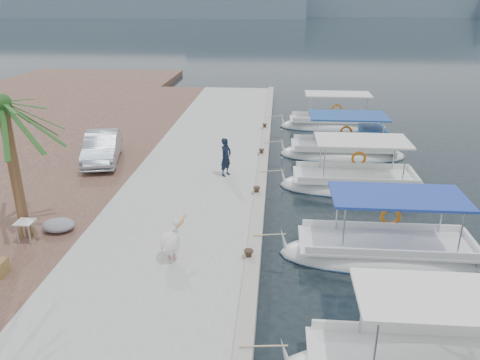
% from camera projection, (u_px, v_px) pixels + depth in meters
% --- Properties ---
extents(ground, '(400.00, 400.00, 0.00)m').
position_uv_depth(ground, '(264.00, 223.00, 17.51)').
color(ground, black).
rests_on(ground, ground).
extents(concrete_quay, '(6.00, 40.00, 0.50)m').
position_uv_depth(concrete_quay, '(205.00, 169.00, 22.28)').
color(concrete_quay, '#A3A39E').
rests_on(concrete_quay, ground).
extents(quay_curb, '(0.44, 40.00, 0.12)m').
position_uv_depth(quay_curb, '(263.00, 164.00, 21.96)').
color(quay_curb, '#9E988C').
rests_on(quay_curb, concrete_quay).
extents(cobblestone_strip, '(4.00, 40.00, 0.50)m').
position_uv_depth(cobblestone_strip, '(103.00, 166.00, 22.66)').
color(cobblestone_strip, '#53352C').
rests_on(cobblestone_strip, ground).
extents(fishing_caique_b, '(6.82, 2.29, 2.83)m').
position_uv_depth(fishing_caique_b, '(385.00, 255.00, 15.10)').
color(fishing_caique_b, silver).
rests_on(fishing_caique_b, ground).
extents(fishing_caique_c, '(6.56, 2.48, 2.83)m').
position_uv_depth(fishing_caique_c, '(354.00, 185.00, 20.66)').
color(fishing_caique_c, silver).
rests_on(fishing_caique_c, ground).
extents(fishing_caique_d, '(6.57, 2.57, 2.83)m').
position_uv_depth(fishing_caique_d, '(344.00, 152.00, 24.79)').
color(fishing_caique_d, silver).
rests_on(fishing_caique_d, ground).
extents(fishing_caique_e, '(6.80, 2.23, 2.83)m').
position_uv_depth(fishing_caique_e, '(333.00, 126.00, 30.13)').
color(fishing_caique_e, silver).
rests_on(fishing_caique_e, ground).
extents(mooring_bollards, '(0.28, 20.28, 0.33)m').
position_uv_depth(mooring_bollards, '(257.00, 190.00, 18.67)').
color(mooring_bollards, black).
rests_on(mooring_bollards, concrete_quay).
extents(pelican, '(0.70, 1.49, 1.15)m').
position_uv_depth(pelican, '(171.00, 241.00, 13.95)').
color(pelican, tan).
rests_on(pelican, concrete_quay).
extents(fisherman, '(0.66, 0.74, 1.70)m').
position_uv_depth(fisherman, '(226.00, 157.00, 20.47)').
color(fisherman, black).
rests_on(fisherman, concrete_quay).
extents(date_palm, '(4.60, 4.60, 5.34)m').
position_uv_depth(date_palm, '(2.00, 104.00, 14.05)').
color(date_palm, brown).
rests_on(date_palm, cobblestone_strip).
extents(parked_car, '(2.38, 4.47, 1.40)m').
position_uv_depth(parked_car, '(102.00, 147.00, 22.28)').
color(parked_car, '#A1AEB8').
rests_on(parked_car, cobblestone_strip).
extents(tarp_bundle, '(1.10, 0.90, 0.40)m').
position_uv_depth(tarp_bundle, '(59.00, 225.00, 15.80)').
color(tarp_bundle, gray).
rests_on(tarp_bundle, cobblestone_strip).
extents(folding_table, '(0.55, 0.55, 0.73)m').
position_uv_depth(folding_table, '(26.00, 227.00, 14.95)').
color(folding_table, silver).
rests_on(folding_table, cobblestone_strip).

